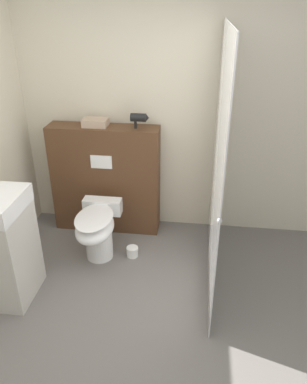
# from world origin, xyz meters

# --- Properties ---
(ground_plane) EXTENTS (12.00, 12.00, 0.00)m
(ground_plane) POSITION_xyz_m (0.00, 0.00, 0.00)
(ground_plane) COLOR slate
(wall_back) EXTENTS (8.00, 0.06, 2.50)m
(wall_back) POSITION_xyz_m (0.00, 1.87, 1.25)
(wall_back) COLOR beige
(wall_back) RESTS_ON ground_plane
(partition_panel) EXTENTS (1.15, 0.28, 1.18)m
(partition_panel) POSITION_xyz_m (-0.47, 1.67, 0.59)
(partition_panel) COLOR #51331E
(partition_panel) RESTS_ON ground_plane
(shower_glass) EXTENTS (0.04, 1.64, 2.17)m
(shower_glass) POSITION_xyz_m (0.67, 1.02, 1.09)
(shower_glass) COLOR silver
(shower_glass) RESTS_ON ground_plane
(toilet) EXTENTS (0.38, 0.64, 0.54)m
(toilet) POSITION_xyz_m (-0.42, 1.07, 0.34)
(toilet) COLOR white
(toilet) RESTS_ON ground_plane
(sink_vanity) EXTENTS (0.47, 0.51, 1.12)m
(sink_vanity) POSITION_xyz_m (-1.07, 0.48, 0.49)
(sink_vanity) COLOR beige
(sink_vanity) RESTS_ON ground_plane
(hair_drier) EXTENTS (0.18, 0.08, 0.15)m
(hair_drier) POSITION_xyz_m (-0.09, 1.66, 1.28)
(hair_drier) COLOR black
(hair_drier) RESTS_ON partition_panel
(folded_towel) EXTENTS (0.25, 0.18, 0.07)m
(folded_towel) POSITION_xyz_m (-0.54, 1.68, 1.21)
(folded_towel) COLOR tan
(folded_towel) RESTS_ON partition_panel
(spare_toilet_roll) EXTENTS (0.12, 0.12, 0.10)m
(spare_toilet_roll) POSITION_xyz_m (-0.10, 1.14, 0.05)
(spare_toilet_roll) COLOR white
(spare_toilet_roll) RESTS_ON ground_plane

